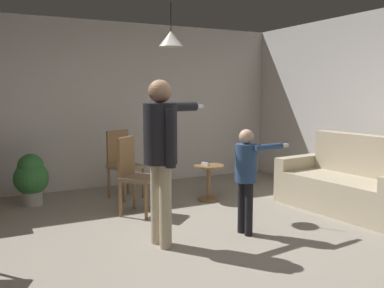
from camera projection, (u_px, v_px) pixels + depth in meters
ground at (190, 250)px, 4.22m from camera, size 7.68×7.68×0.00m
wall_back at (102, 105)px, 6.88m from camera, size 6.40×0.10×2.70m
couch_floral at (348, 186)px, 5.59m from camera, size 1.04×1.88×1.00m
side_table_by_couch at (209, 178)px, 6.10m from camera, size 0.44×0.44×0.52m
person_adult at (162, 144)px, 4.22m from camera, size 0.81×0.57×1.70m
person_child at (247, 170)px, 4.60m from camera, size 0.62×0.34×1.17m
dining_chair_by_counter at (134, 172)px, 5.39m from camera, size 0.59×0.59×1.00m
dining_chair_near_wall at (123, 161)px, 6.25m from camera, size 0.54×0.54×1.00m
potted_plant_corner at (31, 177)px, 5.82m from camera, size 0.47×0.47×0.73m
spare_remote_on_table at (205, 164)px, 6.07m from camera, size 0.07×0.13×0.04m
ceiling_light_pendant at (171, 39)px, 5.40m from camera, size 0.32×0.32×0.55m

